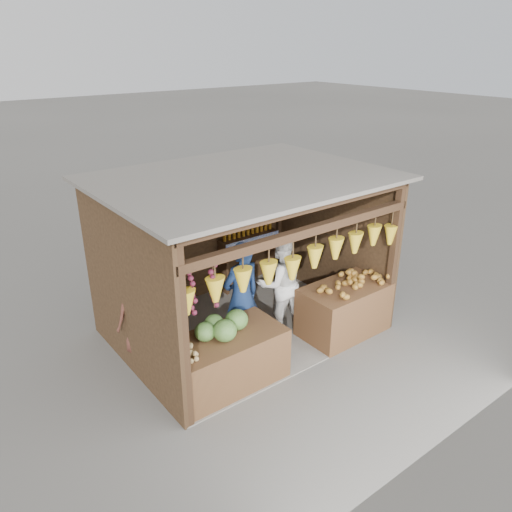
{
  "coord_description": "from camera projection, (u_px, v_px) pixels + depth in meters",
  "views": [
    {
      "loc": [
        -4.3,
        -5.93,
        4.53
      ],
      "look_at": [
        0.17,
        -0.1,
        1.34
      ],
      "focal_mm": 35.0,
      "sensor_mm": 36.0,
      "label": 1
    }
  ],
  "objects": [
    {
      "name": "counter_right",
      "position": [
        344.0,
        309.0,
        8.26
      ],
      "size": [
        1.46,
        0.85,
        0.85
      ],
      "primitive_type": "cube",
      "color": "#4E301A",
      "rests_on": "ground"
    },
    {
      "name": "tanfruit_pile",
      "position": [
        188.0,
        352.0,
        6.38
      ],
      "size": [
        0.34,
        0.4,
        0.13
      ],
      "primitive_type": null,
      "color": "#A58F4C",
      "rests_on": "counter_left"
    },
    {
      "name": "back_shelf",
      "position": [
        249.0,
        245.0,
        9.69
      ],
      "size": [
        1.25,
        0.32,
        1.32
      ],
      "color": "#382314",
      "rests_on": "ground"
    },
    {
      "name": "stool",
      "position": [
        140.0,
        357.0,
        7.52
      ],
      "size": [
        0.3,
        0.3,
        0.28
      ],
      "primitive_type": "cube",
      "color": "black",
      "rests_on": "ground"
    },
    {
      "name": "counter_left",
      "position": [
        227.0,
        360.0,
        7.01
      ],
      "size": [
        1.65,
        0.85,
        0.79
      ],
      "primitive_type": "cube",
      "color": "#482A18",
      "rests_on": "ground"
    },
    {
      "name": "ground",
      "position": [
        244.0,
        329.0,
        8.52
      ],
      "size": [
        80.0,
        80.0,
        0.0
      ],
      "primitive_type": "plane",
      "color": "#514F49",
      "rests_on": "ground"
    },
    {
      "name": "woman_standing",
      "position": [
        280.0,
        283.0,
        8.2
      ],
      "size": [
        0.97,
        0.83,
        1.72
      ],
      "primitive_type": "imported",
      "rotation": [
        0.0,
        0.0,
        2.9
      ],
      "color": "white",
      "rests_on": "ground"
    },
    {
      "name": "stall_structure",
      "position": [
        243.0,
        239.0,
        7.81
      ],
      "size": [
        4.3,
        3.3,
        2.66
      ],
      "color": "slate",
      "rests_on": "ground"
    },
    {
      "name": "man_standing",
      "position": [
        241.0,
        297.0,
        7.64
      ],
      "size": [
        0.67,
        0.44,
        1.82
      ],
      "primitive_type": "imported",
      "rotation": [
        0.0,
        0.0,
        3.15
      ],
      "color": "navy",
      "rests_on": "ground"
    },
    {
      "name": "vendor_seated",
      "position": [
        136.0,
        315.0,
        7.23
      ],
      "size": [
        0.6,
        0.41,
        1.16
      ],
      "primitive_type": "imported",
      "rotation": [
        0.0,
        0.0,
        3.22
      ],
      "color": "#572D22",
      "rests_on": "stool"
    },
    {
      "name": "mango_pile",
      "position": [
        352.0,
        280.0,
        8.06
      ],
      "size": [
        1.4,
        0.64,
        0.22
      ],
      "primitive_type": null,
      "color": "#AA3A16",
      "rests_on": "counter_right"
    },
    {
      "name": "melon_pile",
      "position": [
        218.0,
        326.0,
        6.8
      ],
      "size": [
        1.0,
        0.5,
        0.32
      ],
      "primitive_type": null,
      "color": "#1D4612",
      "rests_on": "counter_left"
    }
  ]
}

